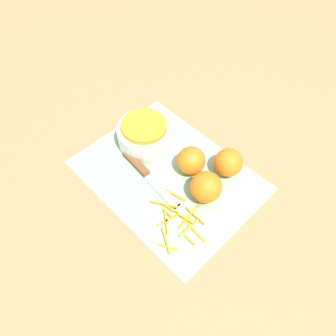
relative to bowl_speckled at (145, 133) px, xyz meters
The scene contains 8 objects.
ground_plane 0.14m from the bowl_speckled, 15.18° to the right, with size 4.00×4.00×0.00m, color #9E754C.
cutting_board 0.14m from the bowl_speckled, 15.18° to the right, with size 0.47×0.35×0.01m.
bowl_speckled is the anchor object (origin of this frame).
knife 0.11m from the bowl_speckled, 47.77° to the right, with size 0.23×0.04×0.02m.
orange_left 0.25m from the bowl_speckled, 20.55° to the left, with size 0.08×0.08×0.08m.
orange_right 0.16m from the bowl_speckled, ahead, with size 0.08×0.08×0.08m.
orange_back 0.24m from the bowl_speckled, ahead, with size 0.08×0.08×0.08m.
peel_pile 0.27m from the bowl_speckled, 24.69° to the right, with size 0.17×0.15×0.01m.
Camera 1 is at (0.36, -0.35, 0.74)m, focal length 35.00 mm.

